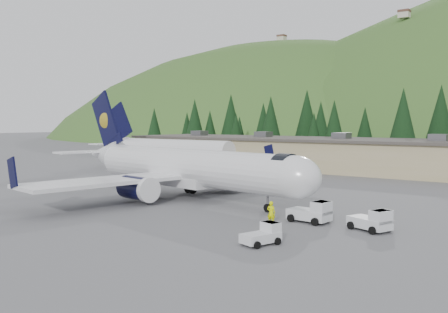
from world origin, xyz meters
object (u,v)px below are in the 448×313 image
(airliner, at_px, (182,167))
(ramp_worker, at_px, (271,213))
(baggage_tug_a, at_px, (313,213))
(terminal_building, at_px, (313,153))
(second_airliner, at_px, (162,149))
(baggage_tug_b, at_px, (373,221))
(baggage_tug_c, at_px, (263,235))

(airliner, relative_size, ramp_worker, 19.44)
(baggage_tug_a, xyz_separation_m, terminal_building, (-20.76, 41.53, 1.83))
(terminal_building, relative_size, ramp_worker, 38.89)
(second_airliner, relative_size, ramp_worker, 15.06)
(airliner, height_order, second_airliner, airliner)
(baggage_tug_b, bearing_deg, second_airliner, 171.98)
(baggage_tug_a, bearing_deg, second_airliner, 153.60)
(baggage_tug_a, xyz_separation_m, baggage_tug_c, (0.59, -8.10, -0.18))
(second_airliner, height_order, baggage_tug_a, second_airliner)
(airliner, relative_size, baggage_tug_a, 10.28)
(baggage_tug_a, bearing_deg, baggage_tug_c, -80.11)
(baggage_tug_b, height_order, terminal_building, terminal_building)
(terminal_building, bearing_deg, second_airliner, -141.22)
(airliner, distance_m, baggage_tug_a, 17.34)
(baggage_tug_a, height_order, ramp_worker, ramp_worker)
(airliner, distance_m, baggage_tug_b, 22.12)
(second_airliner, bearing_deg, baggage_tug_b, -29.45)
(airliner, xyz_separation_m, baggage_tug_c, (17.37, -11.80, -2.53))
(second_airliner, height_order, terminal_building, second_airliner)
(second_airliner, xyz_separation_m, baggage_tug_c, (41.27, -33.63, -2.71))
(airliner, height_order, baggage_tug_a, airliner)
(second_airliner, xyz_separation_m, ramp_worker, (38.49, -28.13, -2.41))
(baggage_tug_a, height_order, baggage_tug_b, baggage_tug_a)
(baggage_tug_c, bearing_deg, baggage_tug_a, 21.33)
(terminal_building, height_order, ramp_worker, terminal_building)
(baggage_tug_c, distance_m, ramp_worker, 6.17)
(baggage_tug_c, distance_m, terminal_building, 54.07)
(baggage_tug_b, distance_m, ramp_worker, 7.45)
(baggage_tug_b, xyz_separation_m, ramp_worker, (-7.04, -2.41, 0.18))
(airliner, relative_size, second_airliner, 1.29)
(baggage_tug_c, bearing_deg, airliner, 72.97)
(baggage_tug_b, relative_size, baggage_tug_c, 1.21)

